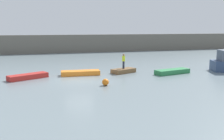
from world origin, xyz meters
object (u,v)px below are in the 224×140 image
person_hiviz_shirt (124,60)px  rowboat_brown (123,71)px  rowboat_red (28,76)px  mooring_buoy (105,82)px  rowboat_orange (80,73)px  rowboat_green (172,72)px

person_hiviz_shirt → rowboat_brown: bearing=0.0°
rowboat_red → mooring_buoy: size_ratio=6.44×
rowboat_brown → mooring_buoy: mooring_buoy is taller
rowboat_orange → person_hiviz_shirt: (4.66, 0.05, 1.12)m
rowboat_orange → mooring_buoy: size_ratio=6.73×
rowboat_brown → rowboat_green: 5.16m
rowboat_green → person_hiviz_shirt: (-4.77, 1.95, 1.12)m
rowboat_brown → rowboat_orange: bearing=157.3°
rowboat_brown → person_hiviz_shirt: size_ratio=1.63×
rowboat_green → rowboat_red: bearing=161.7°
person_hiviz_shirt → mooring_buoy: person_hiviz_shirt is taller
rowboat_brown → rowboat_green: size_ratio=0.67×
rowboat_red → rowboat_orange: (5.09, 0.53, 0.00)m
rowboat_brown → person_hiviz_shirt: bearing=0.0°
person_hiviz_shirt → mooring_buoy: bearing=-122.5°
rowboat_brown → rowboat_green: rowboat_green is taller
rowboat_orange → person_hiviz_shirt: bearing=4.2°
rowboat_red → rowboat_brown: 9.77m
rowboat_orange → rowboat_red: bearing=-170.5°
rowboat_orange → mooring_buoy: bearing=-72.8°
mooring_buoy → rowboat_brown: bearing=57.5°
rowboat_red → rowboat_brown: size_ratio=1.42×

